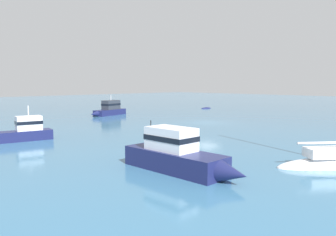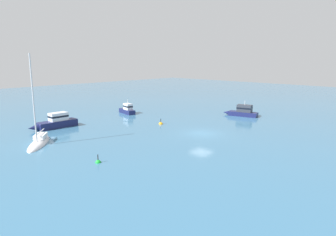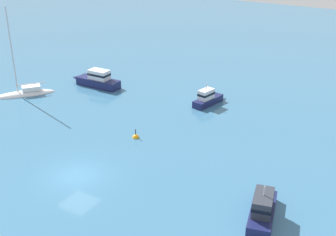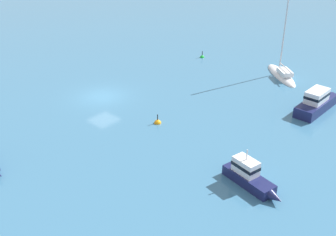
{
  "view_description": "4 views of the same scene",
  "coord_description": "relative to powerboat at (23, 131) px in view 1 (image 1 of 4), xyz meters",
  "views": [
    {
      "loc": [
        -21.99,
        27.35,
        4.11
      ],
      "look_at": [
        -4.11,
        9.69,
        1.49
      ],
      "focal_mm": 36.33,
      "sensor_mm": 36.0,
      "label": 1
    },
    {
      "loc": [
        -29.39,
        -22.6,
        9.22
      ],
      "look_at": [
        -1.77,
        4.2,
        1.63
      ],
      "focal_mm": 32.33,
      "sensor_mm": 36.0,
      "label": 2
    },
    {
      "loc": [
        20.83,
        -21.07,
        17.77
      ],
      "look_at": [
        3.55,
        7.57,
        2.69
      ],
      "focal_mm": 47.35,
      "sensor_mm": 36.0,
      "label": 3
    },
    {
      "loc": [
        22.29,
        29.28,
        16.73
      ],
      "look_at": [
        3.09,
        11.43,
        2.97
      ],
      "focal_mm": 44.9,
      "sensor_mm": 36.0,
      "label": 4
    }
  ],
  "objects": [
    {
      "name": "ground_plane",
      "position": [
        -2.24,
        -17.91,
        -0.68
      ],
      "size": [
        160.0,
        160.0,
        0.0
      ],
      "primitive_type": "plane",
      "color": "teal"
    },
    {
      "name": "powerboat",
      "position": [
        0.0,
        0.0,
        0.0
      ],
      "size": [
        1.91,
        4.78,
        2.49
      ],
      "rotation": [
        0.0,
        0.0,
        1.38
      ],
      "color": "#191E4C",
      "rests_on": "ground"
    },
    {
      "name": "dinghy",
      "position": [
        9.82,
        -32.74,
        -0.68
      ],
      "size": [
        0.93,
        2.15,
        0.41
      ],
      "rotation": [
        0.0,
        0.0,
        4.7
      ],
      "color": "#191E4C",
      "rests_on": "ground"
    },
    {
      "name": "powerboat_1",
      "position": [
        -13.53,
        -1.75,
        0.11
      ],
      "size": [
        6.58,
        1.72,
        2.03
      ],
      "rotation": [
        0.0,
        0.0,
        3.15
      ],
      "color": "#191E4C",
      "rests_on": "ground"
    },
    {
      "name": "motor_cruiser",
      "position": [
        11.59,
        -15.49,
        0.07
      ],
      "size": [
        2.53,
        5.8,
        2.53
      ],
      "rotation": [
        0.0,
        0.0,
        1.81
      ],
      "color": "#191E4C",
      "rests_on": "ground"
    },
    {
      "name": "channel_buoy",
      "position": [
        -2.04,
        -10.35,
        -0.67
      ],
      "size": [
        0.6,
        0.6,
        1.11
      ],
      "color": "orange",
      "rests_on": "ground"
    }
  ]
}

